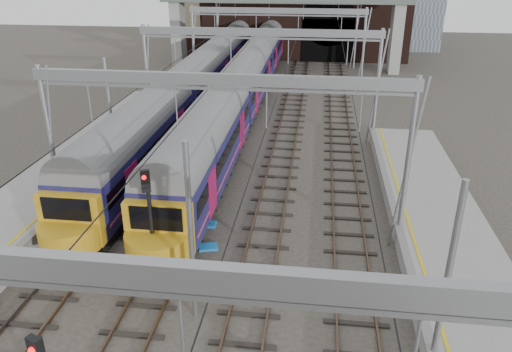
# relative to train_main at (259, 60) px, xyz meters

# --- Properties ---
(tracks) EXTENTS (14.40, 80.00, 0.22)m
(tracks) POSITION_rel_train_main_xyz_m (2.00, -23.06, -2.55)
(tracks) COLOR #4C3828
(tracks) RESTS_ON ground
(overhead_line) EXTENTS (16.80, 80.00, 8.00)m
(overhead_line) POSITION_rel_train_main_xyz_m (2.00, -16.57, 4.00)
(overhead_line) COLOR gray
(overhead_line) RESTS_ON ground
(retaining_wall) EXTENTS (28.00, 2.75, 9.00)m
(retaining_wall) POSITION_rel_train_main_xyz_m (3.40, 13.87, 1.76)
(retaining_wall) COLOR black
(retaining_wall) RESTS_ON ground
(overbridge) EXTENTS (28.00, 3.00, 9.25)m
(overbridge) POSITION_rel_train_main_xyz_m (2.00, 7.94, 4.70)
(overbridge) COLOR gray
(overbridge) RESTS_ON ground
(train_main) EXTENTS (2.93, 67.77, 5.00)m
(train_main) POSITION_rel_train_main_xyz_m (0.00, 0.00, 0.00)
(train_main) COLOR black
(train_main) RESTS_ON ground
(train_second) EXTENTS (2.87, 49.69, 4.91)m
(train_second) POSITION_rel_train_main_xyz_m (-4.00, -8.65, -0.04)
(train_second) COLOR black
(train_second) RESTS_ON ground
(signal_near_left) EXTENTS (0.40, 0.47, 5.00)m
(signal_near_left) POSITION_rel_train_main_xyz_m (-0.21, -33.97, 0.57)
(signal_near_left) COLOR black
(signal_near_left) RESTS_ON ground
(equip_cover_a) EXTENTS (1.02, 0.84, 0.10)m
(equip_cover_a) POSITION_rel_train_main_xyz_m (1.48, -31.41, -2.52)
(equip_cover_a) COLOR blue
(equip_cover_a) RESTS_ON ground
(equip_cover_b) EXTENTS (0.94, 0.69, 0.11)m
(equip_cover_b) POSITION_rel_train_main_xyz_m (0.96, -29.33, -2.52)
(equip_cover_b) COLOR blue
(equip_cover_b) RESTS_ON ground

